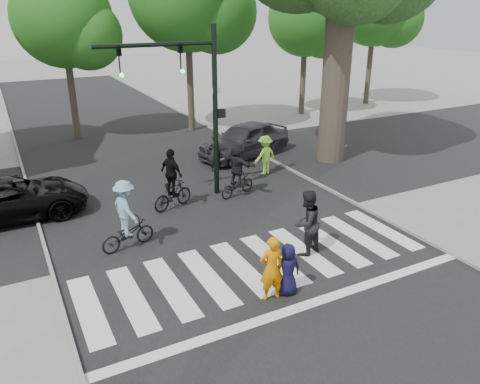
% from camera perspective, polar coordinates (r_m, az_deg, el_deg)
% --- Properties ---
extents(ground, '(120.00, 120.00, 0.00)m').
position_cam_1_polar(ground, '(12.18, 4.56, -10.78)').
color(ground, gray).
rests_on(ground, ground).
extents(road_stem, '(10.00, 70.00, 0.01)m').
position_cam_1_polar(road_stem, '(16.11, -4.89, -2.25)').
color(road_stem, black).
rests_on(road_stem, ground).
extents(road_cross, '(70.00, 10.00, 0.01)m').
position_cam_1_polar(road_cross, '(18.71, -8.50, 1.09)').
color(road_cross, black).
rests_on(road_cross, ground).
extents(curb_left, '(0.10, 70.00, 0.10)m').
position_cam_1_polar(curb_left, '(15.10, -22.89, -5.55)').
color(curb_left, gray).
rests_on(curb_left, ground).
extents(curb_right, '(0.10, 70.00, 0.10)m').
position_cam_1_polar(curb_right, '(18.47, 9.66, 0.87)').
color(curb_right, gray).
rests_on(curb_right, ground).
extents(crosswalk, '(10.00, 3.85, 0.01)m').
position_cam_1_polar(crosswalk, '(12.65, 2.96, -9.34)').
color(crosswalk, silver).
rests_on(crosswalk, ground).
extents(traffic_signal, '(4.45, 0.29, 6.00)m').
position_cam_1_polar(traffic_signal, '(16.18, -5.86, 12.28)').
color(traffic_signal, black).
rests_on(traffic_signal, ground).
extents(bg_tree_2, '(5.04, 4.80, 8.40)m').
position_cam_1_polar(bg_tree_2, '(25.54, -20.15, 18.84)').
color(bg_tree_2, brown).
rests_on(bg_tree_2, ground).
extents(bg_tree_4, '(4.83, 4.60, 8.15)m').
position_cam_1_polar(bg_tree_4, '(30.51, 8.59, 19.85)').
color(bg_tree_4, brown).
rests_on(bg_tree_4, ground).
extents(bg_tree_5, '(5.67, 5.40, 9.30)m').
position_cam_1_polar(bg_tree_5, '(34.79, 16.73, 20.64)').
color(bg_tree_5, brown).
rests_on(bg_tree_5, ground).
extents(pedestrian_woman, '(0.65, 0.48, 1.65)m').
position_cam_1_polar(pedestrian_woman, '(11.10, 3.86, -9.29)').
color(pedestrian_woman, orange).
rests_on(pedestrian_woman, ground).
extents(pedestrian_child, '(0.72, 0.54, 1.33)m').
position_cam_1_polar(pedestrian_child, '(11.39, 5.84, -9.39)').
color(pedestrian_child, black).
rests_on(pedestrian_child, ground).
extents(pedestrian_adult, '(1.09, 0.95, 1.90)m').
position_cam_1_polar(pedestrian_adult, '(13.09, 8.12, -3.75)').
color(pedestrian_adult, black).
rests_on(pedestrian_adult, ground).
extents(cyclist_left, '(1.72, 1.17, 2.07)m').
position_cam_1_polar(cyclist_left, '(13.66, -13.68, -3.29)').
color(cyclist_left, black).
rests_on(cyclist_left, ground).
extents(cyclist_mid, '(1.69, 1.07, 2.13)m').
position_cam_1_polar(cyclist_mid, '(16.08, -8.26, 0.91)').
color(cyclist_mid, black).
rests_on(cyclist_mid, ground).
extents(cyclist_right, '(1.67, 1.55, 2.00)m').
position_cam_1_polar(cyclist_right, '(17.00, -0.34, 2.38)').
color(cyclist_right, black).
rests_on(cyclist_right, ground).
extents(car_suv, '(5.01, 2.38, 1.38)m').
position_cam_1_polar(car_suv, '(16.96, -26.39, -0.78)').
color(car_suv, black).
rests_on(car_suv, ground).
extents(car_grey, '(5.03, 3.25, 1.59)m').
position_cam_1_polar(car_grey, '(21.66, 0.58, 6.40)').
color(car_grey, '#35343A').
rests_on(car_grey, ground).
extents(bystander_hivis, '(1.15, 0.82, 1.61)m').
position_cam_1_polar(bystander_hivis, '(19.38, 3.08, 4.53)').
color(bystander_hivis, '#A4FF47').
rests_on(bystander_hivis, ground).
extents(bystander_dark, '(0.60, 0.40, 1.61)m').
position_cam_1_polar(bystander_dark, '(19.71, -3.14, 4.82)').
color(bystander_dark, black).
rests_on(bystander_dark, ground).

